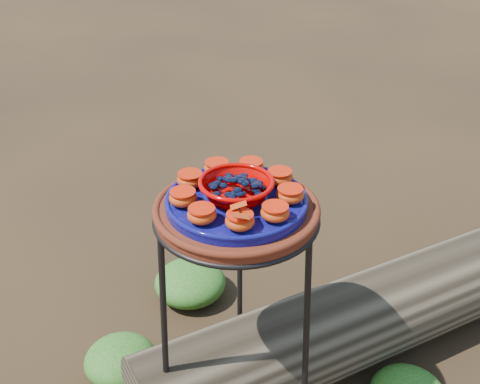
{
  "coord_description": "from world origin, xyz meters",
  "views": [
    {
      "loc": [
        0.05,
        -1.21,
        1.49
      ],
      "look_at": [
        0.01,
        0.0,
        0.77
      ],
      "focal_mm": 45.0,
      "sensor_mm": 36.0,
      "label": 1
    }
  ],
  "objects_px": {
    "red_bowl": "(236,190)",
    "cobalt_plate": "(236,202)",
    "terracotta_saucer": "(236,212)",
    "plant_stand": "(237,326)",
    "driftwood_log": "(365,317)"
  },
  "relations": [
    {
      "from": "red_bowl",
      "to": "cobalt_plate",
      "type": "bearing_deg",
      "value": 0.0
    },
    {
      "from": "plant_stand",
      "to": "red_bowl",
      "type": "distance_m",
      "value": 0.43
    },
    {
      "from": "driftwood_log",
      "to": "cobalt_plate",
      "type": "bearing_deg",
      "value": -146.12
    },
    {
      "from": "terracotta_saucer",
      "to": "red_bowl",
      "type": "relative_size",
      "value": 2.33
    },
    {
      "from": "red_bowl",
      "to": "terracotta_saucer",
      "type": "bearing_deg",
      "value": 0.0
    },
    {
      "from": "terracotta_saucer",
      "to": "red_bowl",
      "type": "distance_m",
      "value": 0.06
    },
    {
      "from": "driftwood_log",
      "to": "red_bowl",
      "type": "bearing_deg",
      "value": -146.12
    },
    {
      "from": "cobalt_plate",
      "to": "red_bowl",
      "type": "distance_m",
      "value": 0.03
    },
    {
      "from": "red_bowl",
      "to": "driftwood_log",
      "type": "bearing_deg",
      "value": 33.88
    },
    {
      "from": "plant_stand",
      "to": "driftwood_log",
      "type": "distance_m",
      "value": 0.53
    },
    {
      "from": "plant_stand",
      "to": "cobalt_plate",
      "type": "height_order",
      "value": "cobalt_plate"
    },
    {
      "from": "cobalt_plate",
      "to": "driftwood_log",
      "type": "bearing_deg",
      "value": 33.88
    },
    {
      "from": "terracotta_saucer",
      "to": "cobalt_plate",
      "type": "bearing_deg",
      "value": 0.0
    },
    {
      "from": "red_bowl",
      "to": "driftwood_log",
      "type": "relative_size",
      "value": 0.11
    },
    {
      "from": "red_bowl",
      "to": "driftwood_log",
      "type": "height_order",
      "value": "red_bowl"
    }
  ]
}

